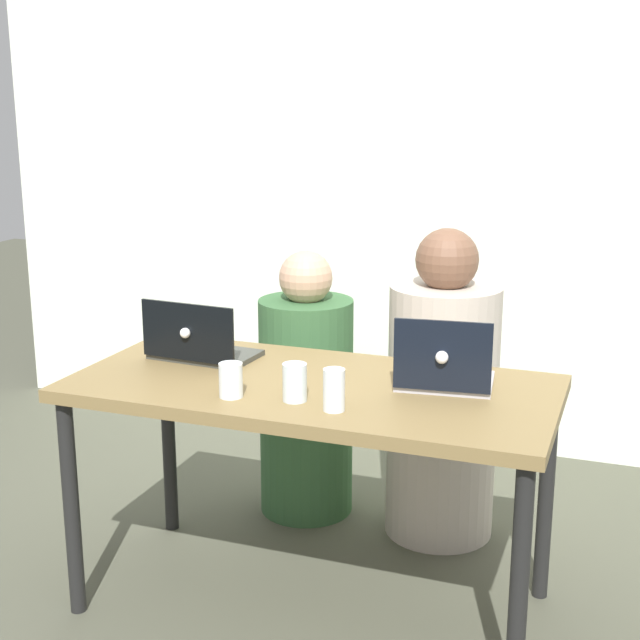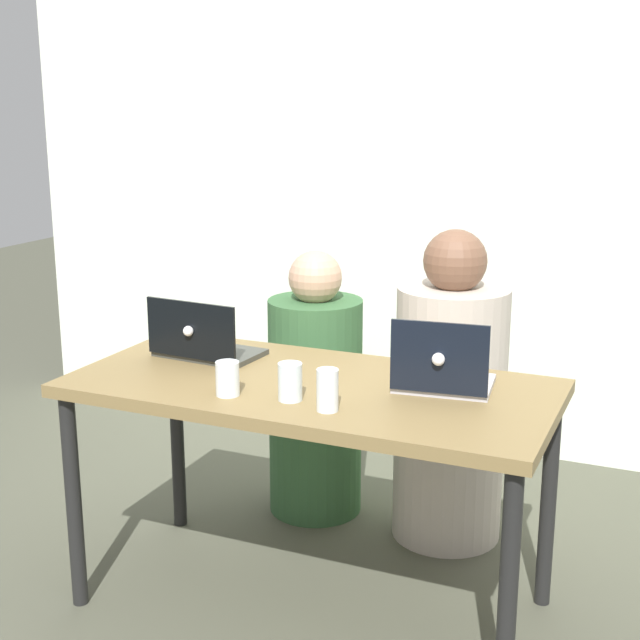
{
  "view_description": "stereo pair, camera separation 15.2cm",
  "coord_description": "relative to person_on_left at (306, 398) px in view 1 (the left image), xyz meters",
  "views": [
    {
      "loc": [
        0.92,
        -2.42,
        1.6
      ],
      "look_at": [
        0.0,
        0.07,
        0.93
      ],
      "focal_mm": 50.0,
      "sensor_mm": 36.0,
      "label": 1
    },
    {
      "loc": [
        1.06,
        -2.37,
        1.6
      ],
      "look_at": [
        0.0,
        0.07,
        0.93
      ],
      "focal_mm": 50.0,
      "sensor_mm": 36.0,
      "label": 2
    }
  ],
  "objects": [
    {
      "name": "desk",
      "position": [
        0.27,
        -0.64,
        0.22
      ],
      "size": [
        1.48,
        0.7,
        0.75
      ],
      "color": "olive",
      "rests_on": "ground"
    },
    {
      "name": "person_on_left",
      "position": [
        0.0,
        0.0,
        0.0
      ],
      "size": [
        0.41,
        0.41,
        1.04
      ],
      "rotation": [
        0.0,
        0.0,
        3.01
      ],
      "color": "#355F36",
      "rests_on": "ground"
    },
    {
      "name": "laptop_back_left",
      "position": [
        -0.17,
        -0.54,
        0.34
      ],
      "size": [
        0.35,
        0.25,
        0.21
      ],
      "rotation": [
        0.0,
        0.0,
        3.07
      ],
      "color": "#393B35",
      "rests_on": "desk"
    },
    {
      "name": "water_glass_left",
      "position": [
        0.1,
        -0.85,
        0.34
      ],
      "size": [
        0.07,
        0.07,
        0.1
      ],
      "color": "white",
      "rests_on": "desk"
    },
    {
      "name": "laptop_back_right",
      "position": [
        0.66,
        -0.56,
        0.34
      ],
      "size": [
        0.31,
        0.28,
        0.23
      ],
      "rotation": [
        0.0,
        0.0,
        3.26
      ],
      "color": "#B4B2BA",
      "rests_on": "desk"
    },
    {
      "name": "water_glass_right",
      "position": [
        0.42,
        -0.85,
        0.34
      ],
      "size": [
        0.06,
        0.06,
        0.12
      ],
      "color": "white",
      "rests_on": "desk"
    },
    {
      "name": "person_on_right",
      "position": [
        0.54,
        0.0,
        0.05
      ],
      "size": [
        0.47,
        0.47,
        1.16
      ],
      "rotation": [
        0.0,
        0.0,
        3.34
      ],
      "color": "#BCAFA0",
      "rests_on": "ground"
    },
    {
      "name": "water_glass_center",
      "position": [
        0.28,
        -0.82,
        0.34
      ],
      "size": [
        0.07,
        0.07,
        0.11
      ],
      "color": "silver",
      "rests_on": "desk"
    },
    {
      "name": "ground_plane",
      "position": [
        0.27,
        -0.64,
        -0.46
      ],
      "size": [
        12.0,
        12.0,
        0.0
      ],
      "primitive_type": "plane",
      "color": "#4B4C3E"
    },
    {
      "name": "back_wall",
      "position": [
        0.27,
        0.94,
        0.74
      ],
      "size": [
        4.5,
        0.1,
        2.4
      ],
      "primitive_type": "cube",
      "color": "silver",
      "rests_on": "ground"
    }
  ]
}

